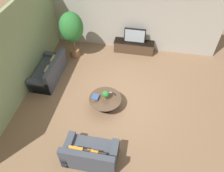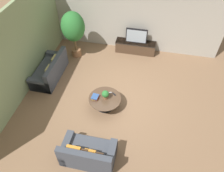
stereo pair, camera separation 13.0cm
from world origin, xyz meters
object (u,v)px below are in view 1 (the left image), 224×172
object	(u,v)px
potted_palm_tall	(71,29)
television	(135,36)
media_console	(134,46)
coffee_table	(105,101)
potted_plant_tabletop	(106,95)
couch_by_wall	(49,72)
couch_near_entry	(90,154)

from	to	relation	value
potted_palm_tall	television	bearing A→B (deg)	17.71
media_console	television	distance (m)	0.55
coffee_table	potted_plant_tabletop	xyz separation A→B (m)	(0.02, 0.02, 0.29)
television	potted_palm_tall	xyz separation A→B (m)	(-2.43, -0.78, 0.52)
couch_by_wall	potted_plant_tabletop	distance (m)	2.64
television	coffee_table	xyz separation A→B (m)	(-0.58, -3.29, -0.51)
television	potted_plant_tabletop	xyz separation A→B (m)	(-0.56, -3.27, -0.22)
couch_by_wall	potted_plant_tabletop	xyz separation A→B (m)	(2.41, -1.02, 0.30)
coffee_table	couch_by_wall	distance (m)	2.61
television	couch_by_wall	size ratio (longest dim) A/B	0.49
couch_near_entry	potted_plant_tabletop	distance (m)	1.98
couch_near_entry	potted_plant_tabletop	xyz separation A→B (m)	(0.03, 1.96, 0.30)
coffee_table	couch_by_wall	size ratio (longest dim) A/B	0.59
television	couch_near_entry	world-z (taller)	television
television	couch_by_wall	world-z (taller)	television
media_console	couch_near_entry	distance (m)	5.27
couch_by_wall	potted_palm_tall	distance (m)	1.89
media_console	couch_near_entry	bearing A→B (deg)	-96.42
coffee_table	potted_plant_tabletop	distance (m)	0.30
media_console	potted_plant_tabletop	distance (m)	3.34
television	couch_near_entry	xyz separation A→B (m)	(-0.59, -5.23, -0.51)
couch_by_wall	couch_near_entry	xyz separation A→B (m)	(2.39, -2.97, 0.01)
potted_palm_tall	potted_plant_tabletop	distance (m)	3.21
couch_near_entry	potted_palm_tall	distance (m)	4.93
potted_plant_tabletop	media_console	bearing A→B (deg)	80.28
television	couch_near_entry	distance (m)	5.29
coffee_table	media_console	bearing A→B (deg)	80.04
couch_by_wall	potted_palm_tall	world-z (taller)	potted_palm_tall
television	potted_palm_tall	distance (m)	2.61
media_console	couch_near_entry	world-z (taller)	couch_near_entry
television	potted_palm_tall	size ratio (longest dim) A/B	0.45
couch_near_entry	television	bearing A→B (deg)	-96.42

